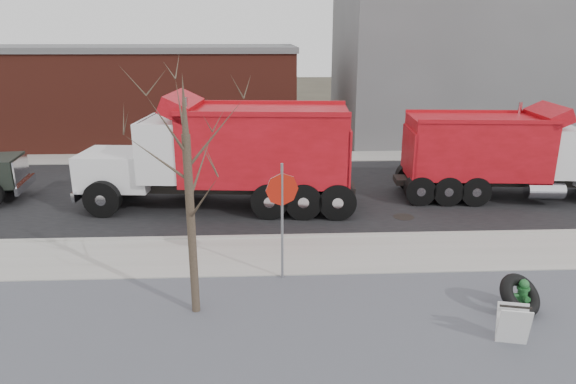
{
  "coord_description": "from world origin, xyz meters",
  "views": [
    {
      "loc": [
        -1.62,
        -12.79,
        5.94
      ],
      "look_at": [
        -0.95,
        1.77,
        1.4
      ],
      "focal_mm": 32.0,
      "sensor_mm": 36.0,
      "label": 1
    }
  ],
  "objects_px": {
    "sandwich_board": "(513,325)",
    "dump_truck_red_a": "(505,152)",
    "fire_hydrant": "(522,297)",
    "truck_tire": "(520,295)",
    "stop_sign": "(282,203)",
    "dump_truck_red_b": "(228,151)"
  },
  "relations": [
    {
      "from": "truck_tire",
      "to": "stop_sign",
      "type": "xyz_separation_m",
      "value": [
        -5.14,
        1.9,
        1.59
      ]
    },
    {
      "from": "dump_truck_red_a",
      "to": "dump_truck_red_b",
      "type": "xyz_separation_m",
      "value": [
        -10.07,
        -0.6,
        0.27
      ]
    },
    {
      "from": "dump_truck_red_a",
      "to": "dump_truck_red_b",
      "type": "bearing_deg",
      "value": -171.87
    },
    {
      "from": "truck_tire",
      "to": "dump_truck_red_a",
      "type": "relative_size",
      "value": 0.15
    },
    {
      "from": "truck_tire",
      "to": "sandwich_board",
      "type": "bearing_deg",
      "value": -121.21
    },
    {
      "from": "fire_hydrant",
      "to": "stop_sign",
      "type": "height_order",
      "value": "stop_sign"
    },
    {
      "from": "sandwich_board",
      "to": "dump_truck_red_a",
      "type": "height_order",
      "value": "dump_truck_red_a"
    },
    {
      "from": "truck_tire",
      "to": "stop_sign",
      "type": "height_order",
      "value": "stop_sign"
    },
    {
      "from": "truck_tire",
      "to": "dump_truck_red_b",
      "type": "relative_size",
      "value": 0.14
    },
    {
      "from": "fire_hydrant",
      "to": "truck_tire",
      "type": "xyz_separation_m",
      "value": [
        -0.12,
        -0.1,
        0.09
      ]
    },
    {
      "from": "fire_hydrant",
      "to": "stop_sign",
      "type": "distance_m",
      "value": 5.8
    },
    {
      "from": "sandwich_board",
      "to": "truck_tire",
      "type": "bearing_deg",
      "value": 71.72
    },
    {
      "from": "stop_sign",
      "to": "dump_truck_red_a",
      "type": "relative_size",
      "value": 0.35
    },
    {
      "from": "sandwich_board",
      "to": "dump_truck_red_b",
      "type": "relative_size",
      "value": 0.09
    },
    {
      "from": "truck_tire",
      "to": "sandwich_board",
      "type": "xyz_separation_m",
      "value": [
        -0.7,
        -1.15,
        -0.0
      ]
    },
    {
      "from": "truck_tire",
      "to": "sandwich_board",
      "type": "relative_size",
      "value": 1.6
    },
    {
      "from": "sandwich_board",
      "to": "dump_truck_red_a",
      "type": "xyz_separation_m",
      "value": [
        3.96,
        9.32,
        1.31
      ]
    },
    {
      "from": "fire_hydrant",
      "to": "dump_truck_red_b",
      "type": "height_order",
      "value": "dump_truck_red_b"
    },
    {
      "from": "stop_sign",
      "to": "sandwich_board",
      "type": "xyz_separation_m",
      "value": [
        4.44,
        -3.04,
        -1.59
      ]
    },
    {
      "from": "fire_hydrant",
      "to": "truck_tire",
      "type": "relative_size",
      "value": 0.59
    },
    {
      "from": "fire_hydrant",
      "to": "stop_sign",
      "type": "bearing_deg",
      "value": 155.51
    },
    {
      "from": "fire_hydrant",
      "to": "dump_truck_red_a",
      "type": "bearing_deg",
      "value": 63.06
    }
  ]
}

